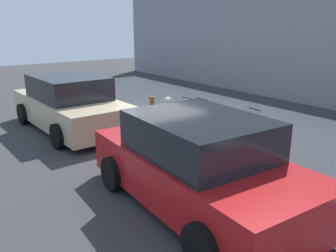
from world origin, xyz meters
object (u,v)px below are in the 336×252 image
at_px(suitcase_red_3, 219,127).
at_px(suitcase_navy_4, 201,123).
at_px(bollard_post, 152,108).
at_px(suitcase_maroon_2, 234,138).
at_px(parked_car_red_0, 198,165).
at_px(suitcase_black_1, 253,139).
at_px(suitcase_silver_0, 273,148).
at_px(parked_car_beige_1, 70,104).
at_px(fire_hydrant, 168,110).
at_px(suitcase_teal_5, 187,118).

xyz_separation_m(suitcase_red_3, suitcase_navy_4, (0.62, 0.03, -0.03)).
xyz_separation_m(suitcase_red_3, bollard_post, (2.66, 0.21, 0.00)).
bearing_deg(suitcase_maroon_2, suitcase_navy_4, -2.02).
height_order(suitcase_red_3, parked_car_red_0, parked_car_red_0).
bearing_deg(bollard_post, suitcase_maroon_2, -177.56).
xyz_separation_m(suitcase_black_1, bollard_post, (3.80, 0.14, -0.02)).
bearing_deg(bollard_post, suitcase_black_1, -177.95).
relative_size(suitcase_maroon_2, suitcase_navy_4, 0.73).
distance_m(suitcase_silver_0, suitcase_black_1, 0.52).
height_order(suitcase_maroon_2, parked_car_beige_1, parked_car_beige_1).
xyz_separation_m(suitcase_silver_0, parked_car_beige_1, (5.36, 2.37, 0.30)).
distance_m(suitcase_maroon_2, fire_hydrant, 2.67).
bearing_deg(parked_car_red_0, suitcase_black_1, -71.31).
bearing_deg(bollard_post, fire_hydrant, -165.94).
distance_m(suitcase_navy_4, parked_car_beige_1, 3.89).
distance_m(fire_hydrant, parked_car_red_0, 4.62).
relative_size(suitcase_red_3, suitcase_teal_5, 0.86).
relative_size(suitcase_maroon_2, fire_hydrant, 0.91).
bearing_deg(suitcase_silver_0, suitcase_maroon_2, 3.18).
xyz_separation_m(suitcase_navy_4, parked_car_red_0, (-2.55, 2.35, 0.26)).
height_order(fire_hydrant, parked_car_beige_1, parked_car_beige_1).
distance_m(suitcase_silver_0, suitcase_teal_5, 2.88).
bearing_deg(parked_car_red_0, suitcase_silver_0, -83.36).
height_order(suitcase_silver_0, parked_car_beige_1, parked_car_beige_1).
distance_m(suitcase_navy_4, bollard_post, 2.04).
xyz_separation_m(suitcase_black_1, parked_car_red_0, (-0.78, 2.31, 0.21)).
distance_m(suitcase_red_3, parked_car_beige_1, 4.42).
xyz_separation_m(suitcase_silver_0, fire_hydrant, (3.71, 0.05, 0.12)).
distance_m(suitcase_silver_0, parked_car_beige_1, 5.87).
relative_size(suitcase_teal_5, bollard_post, 1.25).
xyz_separation_m(suitcase_black_1, suitcase_navy_4, (1.77, -0.05, -0.05)).
relative_size(suitcase_maroon_2, parked_car_beige_1, 0.16).
bearing_deg(bollard_post, parked_car_red_0, 154.66).
bearing_deg(suitcase_navy_4, suitcase_black_1, 178.49).
distance_m(suitcase_maroon_2, parked_car_red_0, 2.68).
relative_size(suitcase_maroon_2, parked_car_red_0, 0.17).
xyz_separation_m(suitcase_maroon_2, suitcase_navy_4, (1.23, -0.04, 0.07)).
bearing_deg(bollard_post, suitcase_red_3, -175.43).
distance_m(suitcase_black_1, bollard_post, 3.81).
bearing_deg(suitcase_navy_4, fire_hydrant, 1.30).
bearing_deg(suitcase_navy_4, suitcase_red_3, -177.27).
xyz_separation_m(suitcase_teal_5, parked_car_beige_1, (2.48, 2.36, 0.26)).
xyz_separation_m(suitcase_red_3, parked_car_red_0, (-1.93, 2.38, 0.23)).
distance_m(suitcase_maroon_2, suitcase_teal_5, 1.84).
distance_m(parked_car_red_0, parked_car_beige_1, 5.64).
relative_size(suitcase_silver_0, suitcase_black_1, 0.85).
height_order(suitcase_maroon_2, suitcase_navy_4, suitcase_navy_4).
bearing_deg(suitcase_silver_0, bollard_post, 2.62).
xyz_separation_m(parked_car_red_0, parked_car_beige_1, (5.64, 0.00, -0.00)).
height_order(suitcase_black_1, suitcase_teal_5, suitcase_black_1).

